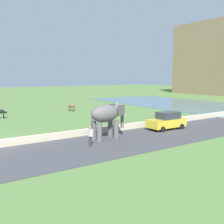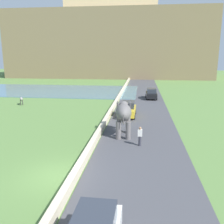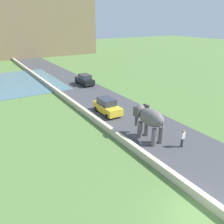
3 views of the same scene
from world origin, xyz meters
name	(u,v)px [view 3 (image 3 of 3)]	position (x,y,z in m)	size (l,w,h in m)	color
ground_plane	(197,218)	(0.00, 0.00, 0.00)	(220.00, 220.00, 0.00)	#567A3D
road_surface	(100,100)	(5.00, 20.00, 0.03)	(7.00, 120.00, 0.06)	#424247
barrier_wall	(80,108)	(1.20, 18.00, 0.30)	(0.40, 110.00, 0.61)	beige
elephant	(149,119)	(3.41, 8.21, 2.04)	(1.56, 3.50, 2.99)	#605B5B
person_beside_elephant	(182,138)	(4.93, 5.67, 0.87)	(0.36, 0.22, 1.63)	#33333D
car_black	(85,80)	(6.58, 27.91, 0.90)	(1.86, 4.03, 1.80)	black
car_yellow	(107,106)	(3.43, 15.39, 0.90)	(1.84, 4.02, 1.80)	gold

